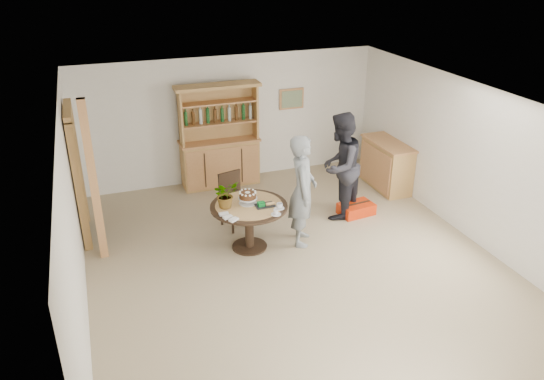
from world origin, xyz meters
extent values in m
plane|color=tan|center=(0.00, 0.00, 0.00)|extent=(7.00, 7.00, 0.00)
cube|color=white|center=(0.00, 3.50, 1.25)|extent=(6.00, 0.04, 2.50)
cube|color=white|center=(0.00, -3.50, 1.25)|extent=(6.00, 0.04, 2.50)
cube|color=white|center=(-3.00, 0.00, 1.25)|extent=(0.04, 7.00, 2.50)
cube|color=white|center=(3.00, 0.00, 1.25)|extent=(0.04, 7.00, 2.50)
cube|color=white|center=(0.00, 0.00, 2.50)|extent=(6.00, 7.00, 0.04)
cube|color=tan|center=(1.30, 3.47, 1.55)|extent=(0.52, 0.03, 0.42)
cube|color=#59724C|center=(1.30, 3.45, 1.55)|extent=(0.44, 0.02, 0.34)
cube|color=black|center=(-2.94, 2.00, 1.05)|extent=(0.10, 0.90, 2.10)
cube|color=tan|center=(-2.92, 1.50, 1.05)|extent=(0.12, 0.10, 2.10)
cube|color=tan|center=(-2.92, 2.50, 1.05)|extent=(0.12, 0.10, 2.10)
cube|color=tan|center=(-2.92, 2.00, 2.13)|extent=(0.12, 1.10, 0.10)
cube|color=tan|center=(-2.70, 1.20, 1.25)|extent=(0.12, 0.12, 2.50)
cube|color=tan|center=(-0.30, 3.24, 0.45)|extent=(1.50, 0.50, 0.90)
cube|color=tan|center=(-0.30, 3.24, 0.92)|extent=(1.56, 0.54, 0.04)
cube|color=tan|center=(-0.30, 3.34, 1.47)|extent=(1.50, 0.04, 1.06)
cube|color=tan|center=(-1.03, 3.19, 1.47)|extent=(0.04, 0.34, 1.06)
cube|color=tan|center=(0.43, 3.19, 1.47)|extent=(0.04, 0.34, 1.06)
cube|color=tan|center=(-0.30, 3.19, 1.30)|extent=(1.44, 0.32, 0.03)
cube|color=tan|center=(-0.30, 3.19, 1.70)|extent=(1.44, 0.32, 0.03)
cube|color=tan|center=(-0.30, 3.19, 2.01)|extent=(1.62, 0.40, 0.06)
cylinder|color=#194C1E|center=(-0.86, 3.19, 1.46)|extent=(0.07, 0.07, 0.28)
cylinder|color=#4C2D14|center=(-0.70, 3.19, 1.46)|extent=(0.07, 0.07, 0.28)
cylinder|color=#B2BFB2|center=(-0.54, 3.19, 1.46)|extent=(0.07, 0.07, 0.28)
cylinder|color=#194C1E|center=(-0.38, 3.19, 1.46)|extent=(0.07, 0.07, 0.28)
cylinder|color=#4C2D14|center=(-0.22, 3.19, 1.46)|extent=(0.07, 0.07, 0.28)
cylinder|color=#B2BFB2|center=(-0.06, 3.19, 1.46)|extent=(0.07, 0.07, 0.28)
cylinder|color=#194C1E|center=(0.10, 3.19, 1.46)|extent=(0.07, 0.07, 0.28)
cylinder|color=#4C2D14|center=(0.26, 3.19, 1.46)|extent=(0.07, 0.07, 0.28)
cube|color=tan|center=(2.74, 2.00, 0.45)|extent=(0.50, 1.20, 0.90)
cube|color=tan|center=(2.74, 2.00, 0.92)|extent=(0.54, 1.26, 0.04)
cylinder|color=black|center=(-0.50, 0.68, 0.73)|extent=(1.20, 1.20, 0.04)
cylinder|color=black|center=(-0.50, 0.68, 0.36)|extent=(0.14, 0.14, 0.70)
cylinder|color=black|center=(-0.50, 0.68, 0.01)|extent=(0.56, 0.56, 0.03)
cylinder|color=tan|center=(-0.50, 0.68, 0.76)|extent=(1.04, 1.04, 0.01)
cube|color=black|center=(-0.50, 1.43, 0.45)|extent=(0.52, 0.52, 0.04)
cube|color=black|center=(-0.55, 1.62, 0.70)|extent=(0.41, 0.14, 0.46)
cube|color=black|center=(-0.55, 1.62, 0.92)|extent=(0.42, 0.15, 0.05)
cube|color=black|center=(-0.62, 1.21, 0.22)|extent=(0.03, 0.04, 0.44)
cube|color=black|center=(-0.28, 1.31, 0.22)|extent=(0.04, 0.04, 0.44)
cube|color=black|center=(-0.72, 1.56, 0.22)|extent=(0.03, 0.04, 0.44)
cube|color=black|center=(-0.37, 1.66, 0.22)|extent=(0.04, 0.04, 0.44)
cylinder|color=white|center=(-0.50, 0.73, 0.77)|extent=(0.28, 0.28, 0.01)
cylinder|color=white|center=(-0.50, 0.73, 0.81)|extent=(0.05, 0.05, 0.08)
cylinder|color=white|center=(-0.50, 0.73, 0.85)|extent=(0.30, 0.30, 0.01)
cylinder|color=#482A14|center=(-0.50, 0.73, 0.90)|extent=(0.26, 0.26, 0.09)
cylinder|color=white|center=(-0.50, 0.73, 0.95)|extent=(0.08, 0.08, 0.01)
sphere|color=white|center=(-0.38, 0.73, 0.95)|extent=(0.04, 0.04, 0.04)
sphere|color=white|center=(-0.39, 0.79, 0.95)|extent=(0.04, 0.04, 0.04)
sphere|color=white|center=(-0.44, 0.84, 0.95)|extent=(0.04, 0.04, 0.04)
sphere|color=white|center=(-0.50, 0.85, 0.95)|extent=(0.04, 0.04, 0.04)
sphere|color=white|center=(-0.56, 0.84, 0.95)|extent=(0.04, 0.04, 0.04)
sphere|color=white|center=(-0.60, 0.79, 0.95)|extent=(0.04, 0.04, 0.04)
sphere|color=white|center=(-0.62, 0.73, 0.95)|extent=(0.04, 0.04, 0.04)
sphere|color=white|center=(-0.60, 0.67, 0.95)|extent=(0.04, 0.04, 0.04)
sphere|color=white|center=(-0.56, 0.63, 0.95)|extent=(0.04, 0.04, 0.04)
sphere|color=white|center=(-0.50, 0.61, 0.95)|extent=(0.04, 0.04, 0.04)
sphere|color=white|center=(-0.44, 0.63, 0.95)|extent=(0.04, 0.04, 0.04)
sphere|color=white|center=(-0.39, 0.67, 0.95)|extent=(0.04, 0.04, 0.04)
imported|color=#3F7233|center=(-0.85, 0.73, 0.97)|extent=(0.47, 0.44, 0.42)
cube|color=black|center=(-0.28, 0.56, 0.77)|extent=(0.30, 0.20, 0.01)
cube|color=#0C6E25|center=(-0.34, 0.56, 0.80)|extent=(0.10, 0.10, 0.06)
cube|color=#0C6E25|center=(-0.34, 0.56, 0.83)|extent=(0.11, 0.02, 0.01)
cylinder|color=silver|center=(-0.10, 0.40, 0.76)|extent=(0.15, 0.15, 0.01)
imported|color=silver|center=(-0.10, 0.40, 0.81)|extent=(0.10, 0.10, 0.08)
cylinder|color=silver|center=(-0.22, 0.23, 0.76)|extent=(0.15, 0.15, 0.01)
imported|color=silver|center=(-0.22, 0.23, 0.81)|extent=(0.08, 0.08, 0.07)
cube|color=white|center=(-0.95, 0.48, 0.78)|extent=(0.14, 0.08, 0.03)
cube|color=white|center=(-0.92, 0.36, 0.78)|extent=(0.16, 0.11, 0.03)
cube|color=white|center=(-0.86, 0.26, 0.78)|extent=(0.16, 0.14, 0.03)
imported|color=slate|center=(0.35, 0.58, 0.91)|extent=(0.66, 0.78, 1.82)
imported|color=black|center=(1.31, 1.22, 0.94)|extent=(1.16, 1.14, 1.88)
cube|color=red|center=(1.65, 1.14, 0.10)|extent=(0.64, 0.47, 0.20)
cube|color=black|center=(1.65, 1.14, 0.20)|extent=(0.56, 0.11, 0.01)
camera|label=1|loc=(-2.62, -6.31, 4.40)|focal=35.00mm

